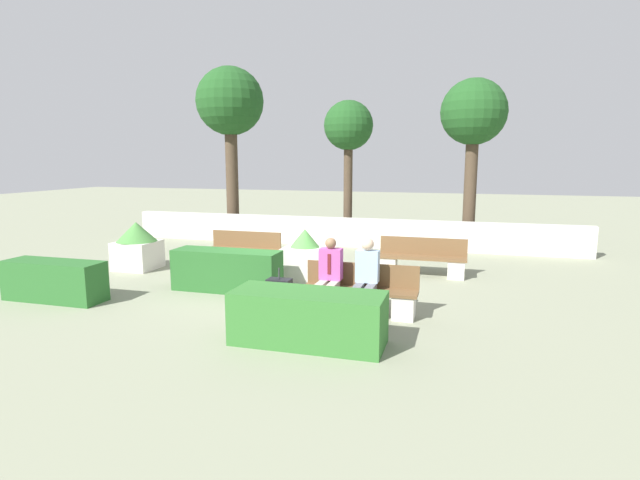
{
  "coord_description": "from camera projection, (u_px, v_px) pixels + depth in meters",
  "views": [
    {
      "loc": [
        3.5,
        -9.7,
        2.64
      ],
      "look_at": [
        0.56,
        0.5,
        0.9
      ],
      "focal_mm": 28.0,
      "sensor_mm": 36.0,
      "label": 1
    }
  ],
  "objects": [
    {
      "name": "bench_front",
      "position": [
        360.0,
        295.0,
        8.52
      ],
      "size": [
        1.97,
        0.48,
        0.85
      ],
      "color": "brown",
      "rests_on": "ground_plane"
    },
    {
      "name": "tree_leftmost",
      "position": [
        230.0,
        106.0,
        16.42
      ],
      "size": [
        2.22,
        2.22,
        5.62
      ],
      "color": "#473828",
      "rests_on": "ground_plane"
    },
    {
      "name": "hedge_block_near_right",
      "position": [
        227.0,
        270.0,
        10.03
      ],
      "size": [
        2.19,
        0.65,
        0.83
      ],
      "color": "#286028",
      "rests_on": "ground_plane"
    },
    {
      "name": "person_seated_woman",
      "position": [
        366.0,
        274.0,
        8.28
      ],
      "size": [
        0.38,
        0.64,
        1.33
      ],
      "color": "slate",
      "rests_on": "ground_plane"
    },
    {
      "name": "planter_corner_right",
      "position": [
        137.0,
        245.0,
        11.99
      ],
      "size": [
        0.95,
        0.95,
        1.14
      ],
      "color": "beige",
      "rests_on": "ground_plane"
    },
    {
      "name": "tree_center_left",
      "position": [
        348.0,
        130.0,
        15.53
      ],
      "size": [
        1.54,
        1.54,
        4.43
      ],
      "color": "#473828",
      "rests_on": "ground_plane"
    },
    {
      "name": "bench_left_side",
      "position": [
        422.0,
        261.0,
        11.31
      ],
      "size": [
        1.97,
        0.48,
        0.85
      ],
      "rotation": [
        0.0,
        0.0,
        -0.16
      ],
      "color": "brown",
      "rests_on": "ground_plane"
    },
    {
      "name": "suitcase",
      "position": [
        279.0,
        293.0,
        8.9
      ],
      "size": [
        0.42,
        0.26,
        0.72
      ],
      "color": "black",
      "rests_on": "ground_plane"
    },
    {
      "name": "perimeter_wall",
      "position": [
        342.0,
        232.0,
        15.17
      ],
      "size": [
        13.89,
        0.3,
        0.86
      ],
      "color": "beige",
      "rests_on": "ground_plane"
    },
    {
      "name": "hedge_block_mid_left",
      "position": [
        308.0,
        318.0,
        7.14
      ],
      "size": [
        2.19,
        0.84,
        0.77
      ],
      "color": "#33702D",
      "rests_on": "ground_plane"
    },
    {
      "name": "tree_center_right",
      "position": [
        474.0,
        117.0,
        14.41
      ],
      "size": [
        1.9,
        1.9,
        4.93
      ],
      "color": "#473828",
      "rests_on": "ground_plane"
    },
    {
      "name": "hedge_block_near_left",
      "position": [
        54.0,
        281.0,
        9.34
      ],
      "size": [
        1.95,
        0.62,
        0.75
      ],
      "color": "#286028",
      "rests_on": "ground_plane"
    },
    {
      "name": "ground_plane",
      "position": [
        288.0,
        284.0,
        10.59
      ],
      "size": [
        60.0,
        60.0,
        0.0
      ],
      "primitive_type": "plane",
      "color": "gray"
    },
    {
      "name": "bench_right_side",
      "position": [
        244.0,
        253.0,
        12.29
      ],
      "size": [
        1.82,
        0.48,
        0.85
      ],
      "rotation": [
        0.0,
        0.0,
        0.15
      ],
      "color": "brown",
      "rests_on": "ground_plane"
    },
    {
      "name": "person_seated_man",
      "position": [
        329.0,
        273.0,
        8.46
      ],
      "size": [
        0.38,
        0.64,
        1.31
      ],
      "color": "#B2A893",
      "rests_on": "ground_plane"
    },
    {
      "name": "planter_corner_left",
      "position": [
        305.0,
        259.0,
        10.72
      ],
      "size": [
        0.87,
        0.87,
        1.15
      ],
      "color": "beige",
      "rests_on": "ground_plane"
    }
  ]
}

